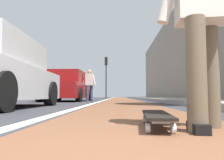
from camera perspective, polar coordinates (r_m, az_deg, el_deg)
ground_plane at (r=10.43m, az=2.79°, el=-5.66°), size 80.00×80.00×0.00m
bike_lane_paint at (r=24.42m, az=2.23°, el=-4.86°), size 56.00×1.80×0.00m
lane_stripe_white at (r=20.44m, az=-0.65°, el=-4.98°), size 52.00×0.16×0.01m
sidewalk_curb at (r=18.71m, az=11.95°, el=-4.75°), size 52.00×3.20×0.13m
building_facade at (r=23.56m, az=16.45°, el=5.96°), size 40.00×1.20×8.73m
skateboard at (r=1.82m, az=11.62°, el=-9.25°), size 0.85×0.27×0.11m
skater_person at (r=1.89m, az=22.88°, el=17.21°), size 0.45×0.72×1.64m
parked_car_mid at (r=11.13m, az=-11.74°, el=-1.90°), size 4.57×2.06×1.47m
traffic_light at (r=21.77m, az=-1.57°, el=2.70°), size 0.33×0.28×4.19m
pedestrian_distant at (r=10.83m, az=-6.00°, el=-0.81°), size 0.44×0.69×1.58m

